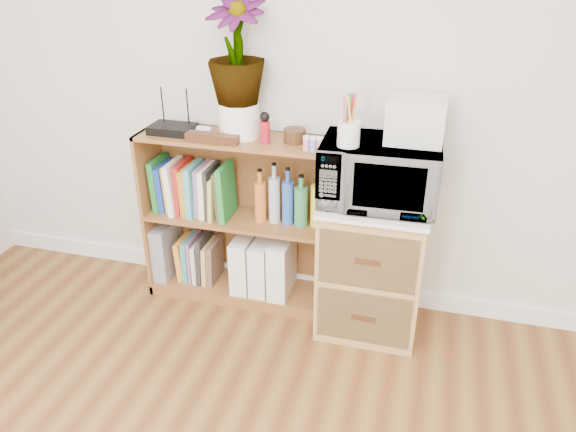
% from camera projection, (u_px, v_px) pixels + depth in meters
% --- Properties ---
extents(skirting_board, '(4.00, 0.02, 0.10)m').
position_uv_depth(skirting_board, '(305.00, 282.00, 3.27)').
color(skirting_board, white).
rests_on(skirting_board, ground).
extents(bookshelf, '(1.00, 0.30, 0.95)m').
position_uv_depth(bookshelf, '(237.00, 220.00, 3.04)').
color(bookshelf, brown).
rests_on(bookshelf, ground).
extents(wicker_unit, '(0.50, 0.45, 0.70)m').
position_uv_depth(wicker_unit, '(372.00, 267.00, 2.86)').
color(wicker_unit, '#9E7542').
rests_on(wicker_unit, ground).
extents(microwave, '(0.56, 0.39, 0.30)m').
position_uv_depth(microwave, '(379.00, 173.00, 2.61)').
color(microwave, white).
rests_on(microwave, wicker_unit).
extents(pen_cup, '(0.10, 0.10, 0.11)m').
position_uv_depth(pen_cup, '(349.00, 134.00, 2.48)').
color(pen_cup, white).
rests_on(pen_cup, microwave).
extents(small_appliance, '(0.26, 0.21, 0.20)m').
position_uv_depth(small_appliance, '(416.00, 120.00, 2.51)').
color(small_appliance, silver).
rests_on(small_appliance, microwave).
extents(router, '(0.23, 0.15, 0.04)m').
position_uv_depth(router, '(173.00, 129.00, 2.87)').
color(router, black).
rests_on(router, bookshelf).
extents(white_bowl, '(0.13, 0.13, 0.03)m').
position_uv_depth(white_bowl, '(198.00, 133.00, 2.83)').
color(white_bowl, silver).
rests_on(white_bowl, bookshelf).
extents(plant_pot, '(0.20, 0.20, 0.17)m').
position_uv_depth(plant_pot, '(239.00, 120.00, 2.79)').
color(plant_pot, white).
rests_on(plant_pot, bookshelf).
extents(potted_plant, '(0.28, 0.28, 0.51)m').
position_uv_depth(potted_plant, '(236.00, 50.00, 2.64)').
color(potted_plant, '#2F7733').
rests_on(potted_plant, plant_pot).
extents(trinket_box, '(0.27, 0.07, 0.04)m').
position_uv_depth(trinket_box, '(213.00, 138.00, 2.74)').
color(trinket_box, '#3D1E10').
rests_on(trinket_box, bookshelf).
extents(kokeshi_doll, '(0.05, 0.05, 0.11)m').
position_uv_depth(kokeshi_doll, '(265.00, 132.00, 2.72)').
color(kokeshi_doll, '#AC1524').
rests_on(kokeshi_doll, bookshelf).
extents(wooden_bowl, '(0.11, 0.11, 0.07)m').
position_uv_depth(wooden_bowl, '(295.00, 136.00, 2.74)').
color(wooden_bowl, '#321B0D').
rests_on(wooden_bowl, bookshelf).
extents(paint_jars, '(0.11, 0.04, 0.06)m').
position_uv_depth(paint_jars, '(313.00, 145.00, 2.63)').
color(paint_jars, '#CE728F').
rests_on(paint_jars, bookshelf).
extents(file_box, '(0.10, 0.26, 0.32)m').
position_uv_depth(file_box, '(166.00, 248.00, 3.26)').
color(file_box, gray).
rests_on(file_box, bookshelf).
extents(magazine_holder_left, '(0.10, 0.25, 0.31)m').
position_uv_depth(magazine_holder_left, '(244.00, 262.00, 3.14)').
color(magazine_holder_left, white).
rests_on(magazine_holder_left, bookshelf).
extents(magazine_holder_mid, '(0.10, 0.24, 0.30)m').
position_uv_depth(magazine_holder_mid, '(263.00, 265.00, 3.11)').
color(magazine_holder_mid, white).
rests_on(magazine_holder_mid, bookshelf).
extents(magazine_holder_right, '(0.10, 0.26, 0.33)m').
position_uv_depth(magazine_holder_right, '(282.00, 266.00, 3.08)').
color(magazine_holder_right, white).
rests_on(magazine_holder_right, bookshelf).
extents(cookbooks, '(0.44, 0.20, 0.30)m').
position_uv_depth(cookbooks, '(193.00, 188.00, 3.02)').
color(cookbooks, '#1E702C').
rests_on(cookbooks, bookshelf).
extents(liquor_bottles, '(0.36, 0.07, 0.32)m').
position_uv_depth(liquor_bottles, '(290.00, 198.00, 2.89)').
color(liquor_bottles, '#CC6C26').
rests_on(liquor_bottles, bookshelf).
extents(lower_books, '(0.23, 0.19, 0.29)m').
position_uv_depth(lower_books, '(200.00, 258.00, 3.22)').
color(lower_books, orange).
rests_on(lower_books, bookshelf).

